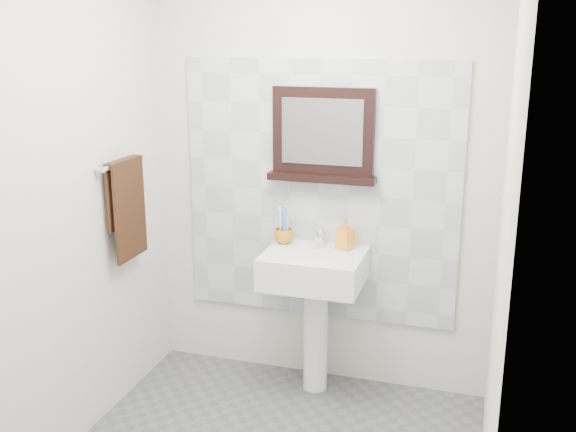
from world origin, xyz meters
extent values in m
cube|color=silver|center=(0.00, 1.10, 1.25)|extent=(2.00, 0.01, 2.50)
cube|color=silver|center=(0.00, -1.10, 1.25)|extent=(2.00, 0.01, 2.50)
cube|color=silver|center=(-1.00, 0.00, 1.25)|extent=(0.01, 2.20, 2.50)
cube|color=silver|center=(1.00, 0.00, 1.25)|extent=(0.01, 2.20, 2.50)
cube|color=#B3BDC2|center=(0.00, 1.09, 1.15)|extent=(1.60, 0.02, 1.50)
cylinder|color=white|center=(0.03, 0.92, 0.34)|extent=(0.14, 0.14, 0.68)
cube|color=white|center=(0.03, 0.86, 0.77)|extent=(0.55, 0.44, 0.18)
cylinder|color=silver|center=(0.03, 0.84, 0.85)|extent=(0.32, 0.32, 0.02)
cylinder|color=#4C4C4F|center=(0.03, 0.84, 0.86)|extent=(0.04, 0.04, 0.00)
cylinder|color=silver|center=(0.03, 1.01, 0.91)|extent=(0.04, 0.04, 0.09)
cylinder|color=silver|center=(0.03, 0.96, 0.93)|extent=(0.02, 0.10, 0.02)
cube|color=silver|center=(0.03, 1.02, 0.96)|extent=(0.02, 0.07, 0.01)
imported|color=#C17516|center=(-0.18, 0.98, 0.90)|extent=(0.12, 0.12, 0.09)
cylinder|color=white|center=(-0.20, 0.97, 0.97)|extent=(0.01, 0.01, 0.19)
cube|color=white|center=(-0.20, 0.97, 1.07)|extent=(0.01, 0.01, 0.03)
cylinder|color=#638DE3|center=(-0.17, 0.97, 0.97)|extent=(0.01, 0.01, 0.19)
cube|color=#638DE3|center=(-0.17, 0.97, 1.07)|extent=(0.01, 0.01, 0.03)
cylinder|color=white|center=(-0.18, 1.00, 0.97)|extent=(0.01, 0.01, 0.19)
cube|color=white|center=(-0.18, 1.00, 1.07)|extent=(0.01, 0.01, 0.03)
cylinder|color=#638DE3|center=(-0.19, 0.99, 0.97)|extent=(0.01, 0.01, 0.19)
cube|color=#638DE3|center=(-0.19, 0.99, 1.07)|extent=(0.01, 0.01, 0.03)
cylinder|color=white|center=(-0.16, 0.99, 0.97)|extent=(0.01, 0.01, 0.19)
cube|color=white|center=(-0.16, 0.99, 1.07)|extent=(0.01, 0.01, 0.03)
cylinder|color=#638DE3|center=(-0.17, 0.97, 0.97)|extent=(0.01, 0.01, 0.19)
cube|color=#638DE3|center=(-0.17, 0.97, 1.07)|extent=(0.01, 0.01, 0.03)
imported|color=orange|center=(0.18, 0.98, 0.95)|extent=(0.11, 0.11, 0.18)
cube|color=black|center=(0.02, 1.07, 1.51)|extent=(0.58, 0.06, 0.48)
cube|color=#99999E|center=(0.02, 1.03, 1.51)|extent=(0.46, 0.01, 0.37)
cube|color=black|center=(0.02, 1.04, 1.25)|extent=(0.62, 0.11, 0.04)
cylinder|color=silver|center=(-0.94, 0.56, 1.37)|extent=(0.03, 0.40, 0.03)
cylinder|color=silver|center=(-0.97, 0.37, 1.37)|extent=(0.05, 0.02, 0.02)
cylinder|color=silver|center=(-0.97, 0.75, 1.37)|extent=(0.05, 0.02, 0.02)
cube|color=black|center=(-0.93, 0.56, 1.10)|extent=(0.02, 0.30, 0.52)
cube|color=black|center=(-0.96, 0.56, 1.19)|extent=(0.02, 0.30, 0.34)
cube|color=black|center=(-0.94, 0.56, 1.37)|extent=(0.06, 0.30, 0.03)
camera|label=1|loc=(0.94, -2.56, 2.05)|focal=42.00mm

